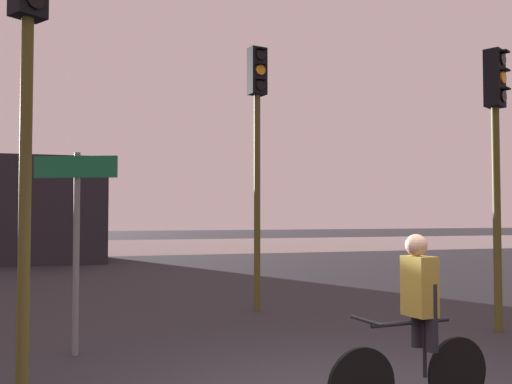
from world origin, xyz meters
TOP-DOWN VIEW (x-y plane):
  - water_strip at (0.00, 28.52)m, footprint 80.00×16.00m
  - traffic_light_near_left at (-3.00, 1.38)m, footprint 0.40×0.42m
  - traffic_light_near_right at (3.70, 2.65)m, footprint 0.40×0.42m
  - traffic_light_center at (0.69, 5.54)m, footprint 0.36×0.38m
  - direction_sign_post at (-2.54, 2.96)m, footprint 1.03×0.43m
  - cyclist at (0.44, -0.20)m, footprint 1.70×0.46m

SIDE VIEW (x-z plane):
  - water_strip at x=0.00m, z-range 0.00..0.01m
  - cyclist at x=0.44m, z-range 0.01..1.63m
  - direction_sign_post at x=-2.54m, z-range 0.40..3.00m
  - traffic_light_near_right at x=3.70m, z-range 0.86..5.23m
  - traffic_light_near_left at x=-3.00m, z-range 0.90..5.59m
  - traffic_light_center at x=0.69m, z-range 0.94..5.91m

